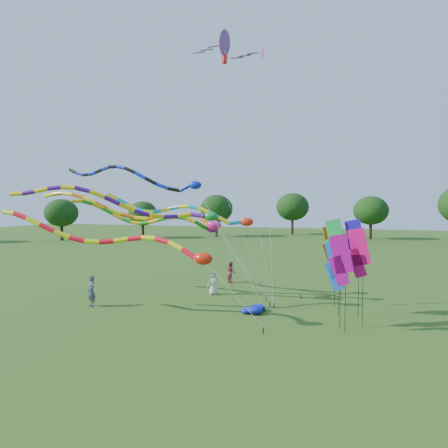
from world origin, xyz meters
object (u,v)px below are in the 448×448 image
(tube_kite_red, at_px, (124,241))
(tube_kite_orange, at_px, (146,213))
(person_a, at_px, (213,283))
(person_c, at_px, (231,272))
(person_b, at_px, (91,291))
(blue_nylon_heap, at_px, (248,308))

(tube_kite_red, distance_m, tube_kite_orange, 4.80)
(tube_kite_orange, height_order, person_a, tube_kite_orange)
(tube_kite_orange, height_order, person_c, tube_kite_orange)
(person_a, height_order, person_b, person_b)
(tube_kite_red, height_order, person_a, tube_kite_red)
(tube_kite_red, xyz_separation_m, person_a, (2.77, 6.35, -3.32))
(tube_kite_orange, distance_m, person_b, 5.82)
(person_b, xyz_separation_m, person_c, (5.95, 9.02, -0.12))
(tube_kite_orange, bearing_deg, person_a, 25.04)
(tube_kite_red, distance_m, blue_nylon_heap, 7.78)
(tube_kite_red, xyz_separation_m, person_c, (2.80, 10.44, -3.30))
(blue_nylon_heap, relative_size, person_a, 0.89)
(tube_kite_orange, height_order, person_b, tube_kite_orange)
(tube_kite_red, bearing_deg, blue_nylon_heap, 28.93)
(person_b, bearing_deg, person_a, 66.31)
(tube_kite_red, height_order, blue_nylon_heap, tube_kite_red)
(tube_kite_orange, relative_size, person_b, 8.39)
(tube_kite_red, xyz_separation_m, blue_nylon_heap, (5.93, 3.16, -3.92))
(tube_kite_orange, bearing_deg, blue_nylon_heap, -10.96)
(person_a, relative_size, person_b, 0.85)
(tube_kite_red, distance_m, person_c, 11.31)
(tube_kite_red, height_order, person_b, tube_kite_red)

